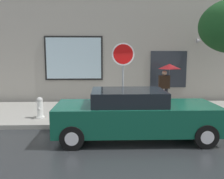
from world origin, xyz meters
name	(u,v)px	position (x,y,z in m)	size (l,w,h in m)	color
ground_plane	(141,139)	(0.00, 0.00, 0.00)	(60.00, 60.00, 0.00)	#282B2D
sidewalk	(131,112)	(0.00, 3.00, 0.07)	(20.00, 4.00, 0.15)	gray
building_facade	(126,33)	(-0.02, 5.50, 3.48)	(20.00, 0.67, 7.00)	#9E998E
parked_car	(134,114)	(-0.21, 0.05, 0.72)	(4.58, 1.84, 1.44)	#0F4C38
fire_hydrant	(40,108)	(-3.41, 1.91, 0.53)	(0.30, 0.44, 0.77)	white
pedestrian_with_umbrella	(168,73)	(1.69, 3.80, 1.64)	(0.97, 0.97, 1.88)	black
stop_sign	(123,66)	(-0.45, 1.42, 2.04)	(0.76, 0.10, 2.68)	gray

